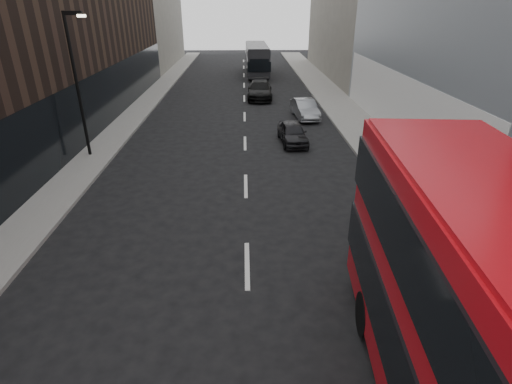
{
  "coord_description": "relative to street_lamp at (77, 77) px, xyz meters",
  "views": [
    {
      "loc": [
        -0.03,
        -2.38,
        7.53
      ],
      "look_at": [
        0.28,
        8.12,
        2.5
      ],
      "focal_mm": 28.0,
      "sensor_mm": 36.0,
      "label": 1
    }
  ],
  "objects": [
    {
      "name": "car_c",
      "position": [
        9.54,
        14.0,
        -3.45
      ],
      "size": [
        2.21,
        5.09,
        1.46
      ],
      "primitive_type": "imported",
      "rotation": [
        0.0,
        0.0,
        -0.03
      ],
      "color": "black",
      "rests_on": "ground"
    },
    {
      "name": "grey_bus",
      "position": [
        9.7,
        26.18,
        -2.44
      ],
      "size": [
        2.53,
        10.11,
        3.25
      ],
      "rotation": [
        0.0,
        0.0,
        0.02
      ],
      "color": "black",
      "rests_on": "ground"
    },
    {
      "name": "street_lamp",
      "position": [
        0.0,
        0.0,
        0.0
      ],
      "size": [
        1.06,
        0.22,
        7.0
      ],
      "color": "black",
      "rests_on": "sidewalk_left"
    },
    {
      "name": "car_a",
      "position": [
        11.0,
        2.0,
        -3.57
      ],
      "size": [
        1.69,
        3.7,
        1.23
      ],
      "primitive_type": "imported",
      "rotation": [
        0.0,
        0.0,
        0.07
      ],
      "color": "black",
      "rests_on": "ground"
    },
    {
      "name": "sidewalk_left",
      "position": [
        0.22,
        7.0,
        -4.11
      ],
      "size": [
        2.0,
        80.0,
        0.15
      ],
      "primitive_type": "cube",
      "color": "slate",
      "rests_on": "ground"
    },
    {
      "name": "car_b",
      "position": [
        12.5,
        7.57,
        -3.53
      ],
      "size": [
        1.76,
        4.06,
        1.3
      ],
      "primitive_type": "imported",
      "rotation": [
        0.0,
        0.0,
        0.1
      ],
      "color": "gray",
      "rests_on": "ground"
    },
    {
      "name": "sidewalk_right",
      "position": [
        15.72,
        7.0,
        -4.11
      ],
      "size": [
        3.0,
        80.0,
        0.15
      ],
      "primitive_type": "cube",
      "color": "slate",
      "rests_on": "ground"
    },
    {
      "name": "building_left_far",
      "position": [
        -3.28,
        34.0,
        2.32
      ],
      "size": [
        5.0,
        20.0,
        13.0
      ],
      "primitive_type": "cube",
      "color": "#6A665D",
      "rests_on": "ground"
    },
    {
      "name": "building_left_mid",
      "position": [
        -3.28,
        12.0,
        2.82
      ],
      "size": [
        5.0,
        24.0,
        14.0
      ],
      "primitive_type": "cube",
      "color": "black",
      "rests_on": "ground"
    }
  ]
}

